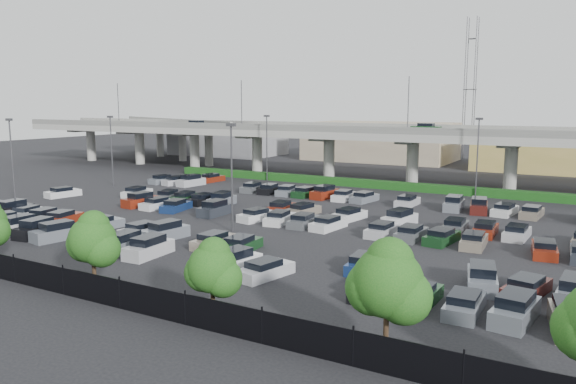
{
  "coord_description": "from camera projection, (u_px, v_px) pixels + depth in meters",
  "views": [
    {
      "loc": [
        30.55,
        -50.81,
        12.15
      ],
      "look_at": [
        -1.09,
        4.6,
        2.0
      ],
      "focal_mm": 35.0,
      "sensor_mm": 36.0,
      "label": 1
    }
  ],
  "objects": [
    {
      "name": "distant_buildings",
      "position": [
        498.0,
        148.0,
        106.81
      ],
      "size": [
        138.0,
        24.0,
        9.0
      ],
      "color": "slate",
      "rests_on": "ground"
    },
    {
      "name": "comm_tower",
      "position": [
        470.0,
        86.0,
        119.5
      ],
      "size": [
        2.4,
        2.4,
        30.0
      ],
      "color": "#444348",
      "rests_on": "ground"
    },
    {
      "name": "parked_cars",
      "position": [
        255.0,
        218.0,
        56.77
      ],
      "size": [
        63.07,
        41.62,
        1.67
      ],
      "color": "silver",
      "rests_on": "ground"
    },
    {
      "name": "light_poles",
      "position": [
        253.0,
        156.0,
        63.2
      ],
      "size": [
        66.9,
        48.38,
        10.3
      ],
      "color": "#444348",
      "rests_on": "ground"
    },
    {
      "name": "hedge",
      "position": [
        364.0,
        183.0,
        81.8
      ],
      "size": [
        66.0,
        1.6,
        1.1
      ],
      "primitive_type": "cube",
      "color": "#143C11",
      "rests_on": "ground"
    },
    {
      "name": "tree_row",
      "position": [
        77.0,
        236.0,
        36.8
      ],
      "size": [
        65.07,
        3.66,
        5.94
      ],
      "color": "#332316",
      "rests_on": "ground"
    },
    {
      "name": "ground",
      "position": [
        276.0,
        217.0,
        60.44
      ],
      "size": [
        280.0,
        280.0,
        0.0
      ],
      "primitive_type": "plane",
      "color": "black"
    },
    {
      "name": "on_ramp",
      "position": [
        172.0,
        128.0,
        121.8
      ],
      "size": [
        50.93,
        30.13,
        8.8
      ],
      "color": "#989990",
      "rests_on": "ground"
    },
    {
      "name": "overpass",
      "position": [
        381.0,
        137.0,
        86.89
      ],
      "size": [
        150.0,
        13.0,
        15.8
      ],
      "color": "#989990",
      "rests_on": "ground"
    },
    {
      "name": "fence",
      "position": [
        53.0,
        279.0,
        36.31
      ],
      "size": [
        70.0,
        0.1,
        2.0
      ],
      "color": "black",
      "rests_on": "ground"
    }
  ]
}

